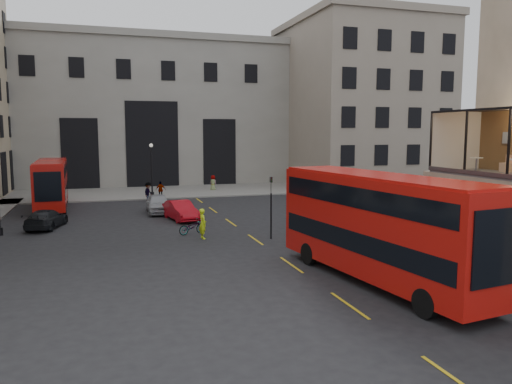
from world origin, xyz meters
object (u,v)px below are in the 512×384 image
object	(u,v)px
traffic_light_near	(271,199)
car_b	(181,210)
bus_far	(51,182)
bicycle	(192,227)
bus_near	(379,222)
pedestrian_a	(40,204)
pedestrian_c	(161,190)
cyclist	(203,224)
cafe_table_far	(476,163)
car_c	(46,219)
pedestrian_d	(213,183)
cafe_chair_d	(506,167)
traffic_light_far	(48,181)
pedestrian_b	(148,192)
car_a	(158,204)
street_lamp_b	(152,173)

from	to	relation	value
traffic_light_near	car_b	xyz separation A→B (m)	(-4.26, 8.17, -1.71)
bus_far	bicycle	size ratio (longest dim) A/B	5.65
bus_near	pedestrian_a	distance (m)	27.41
pedestrian_c	bicycle	bearing A→B (deg)	94.16
cyclist	bus_near	bearing A→B (deg)	-160.07
bus_near	cafe_table_far	world-z (taller)	cafe_table_far
car_b	pedestrian_a	bearing A→B (deg)	145.22
car_c	pedestrian_d	size ratio (longest dim) A/B	2.54
pedestrian_a	bus_far	bearing A→B (deg)	104.21
cafe_chair_d	traffic_light_far	bearing A→B (deg)	131.75
traffic_light_near	cafe_chair_d	size ratio (longest dim) A/B	4.67
bus_near	bus_far	world-z (taller)	bus_near
pedestrian_b	cafe_chair_d	bearing A→B (deg)	-121.81
car_b	pedestrian_a	xyz separation A→B (m)	(-10.04, 4.42, 0.27)
traffic_light_near	cyclist	world-z (taller)	traffic_light_near
pedestrian_d	bus_near	bearing A→B (deg)	138.91
traffic_light_near	cafe_chair_d	xyz separation A→B (m)	(8.55, -9.26, 2.42)
traffic_light_far	pedestrian_b	bearing A→B (deg)	17.45
car_b	bicycle	distance (m)	5.38
pedestrian_b	bus_near	bearing A→B (deg)	-134.49
bus_near	car_a	size ratio (longest dim) A/B	2.68
bus_far	cafe_chair_d	bearing A→B (deg)	-49.32
pedestrian_c	pedestrian_a	bearing A→B (deg)	43.72
street_lamp_b	pedestrian_d	world-z (taller)	street_lamp_b
pedestrian_d	traffic_light_near	bearing A→B (deg)	135.14
bus_far	cafe_table_far	world-z (taller)	cafe_table_far
traffic_light_near	bus_far	bearing A→B (deg)	129.50
bicycle	pedestrian_d	xyz separation A→B (m)	(6.28, 22.54, 0.39)
bus_near	car_b	world-z (taller)	bus_near
street_lamp_b	car_c	size ratio (longest dim) A/B	1.21
bicycle	car_a	bearing A→B (deg)	-10.34
pedestrian_c	bus_near	bearing A→B (deg)	105.22
cafe_chair_d	bus_near	bearing A→B (deg)	-176.45
pedestrian_b	car_b	bearing A→B (deg)	-141.14
traffic_light_far	cafe_chair_d	world-z (taller)	cafe_chair_d
traffic_light_near	pedestrian_a	bearing A→B (deg)	138.63
car_a	cafe_chair_d	distance (m)	25.69
pedestrian_a	pedestrian_c	xyz separation A→B (m)	(10.02, 8.22, -0.15)
car_c	pedestrian_b	bearing A→B (deg)	-110.96
bus_far	car_c	bearing A→B (deg)	-87.50
car_a	car_c	size ratio (longest dim) A/B	1.02
pedestrian_c	pedestrian_d	xyz separation A→B (m)	(6.22, 4.53, 0.04)
street_lamp_b	pedestrian_d	bearing A→B (deg)	25.76
pedestrian_a	pedestrian_b	size ratio (longest dim) A/B	1.08
traffic_light_far	pedestrian_a	bearing A→B (deg)	-95.11
traffic_light_far	cyclist	bearing A→B (deg)	-55.77
pedestrian_c	cafe_table_far	xyz separation A→B (m)	(11.18, -30.04, 4.24)
pedestrian_b	cafe_table_far	bearing A→B (deg)	-124.56
bus_far	car_b	distance (m)	12.97
car_c	bus_near	bearing A→B (deg)	145.23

